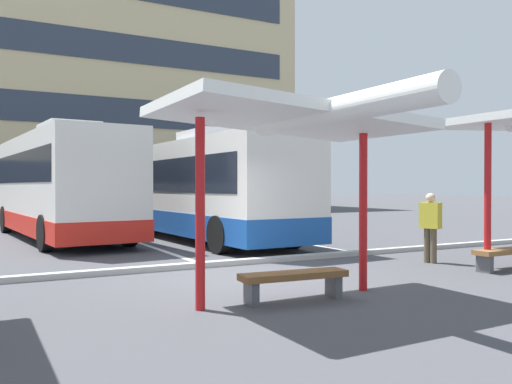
{
  "coord_description": "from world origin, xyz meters",
  "views": [
    {
      "loc": [
        -4.58,
        -8.94,
        1.77
      ],
      "look_at": [
        2.22,
        3.65,
        1.6
      ],
      "focal_mm": 37.05,
      "sensor_mm": 36.0,
      "label": 1
    }
  ],
  "objects_px": {
    "bench_1": "(294,279)",
    "bench_2": "(507,254)",
    "waiting_shelter_1": "(298,121)",
    "waiting_passenger_0": "(430,223)",
    "coach_bus_0": "(59,186)",
    "coach_bus_1": "(192,190)"
  },
  "relations": [
    {
      "from": "waiting_shelter_1",
      "to": "waiting_passenger_0",
      "type": "distance_m",
      "value": 5.63
    },
    {
      "from": "coach_bus_1",
      "to": "bench_2",
      "type": "xyz_separation_m",
      "value": [
        3.28,
        -9.63,
        -1.3
      ]
    },
    {
      "from": "bench_2",
      "to": "waiting_passenger_0",
      "type": "bearing_deg",
      "value": 113.34
    },
    {
      "from": "coach_bus_1",
      "to": "waiting_shelter_1",
      "type": "height_order",
      "value": "coach_bus_1"
    },
    {
      "from": "waiting_shelter_1",
      "to": "bench_2",
      "type": "relative_size",
      "value": 2.57
    },
    {
      "from": "bench_1",
      "to": "waiting_passenger_0",
      "type": "xyz_separation_m",
      "value": [
        4.93,
        1.92,
        0.58
      ]
    },
    {
      "from": "bench_1",
      "to": "bench_2",
      "type": "distance_m",
      "value": 5.59
    },
    {
      "from": "waiting_shelter_1",
      "to": "bench_2",
      "type": "height_order",
      "value": "waiting_shelter_1"
    },
    {
      "from": "coach_bus_0",
      "to": "coach_bus_1",
      "type": "relative_size",
      "value": 0.87
    },
    {
      "from": "coach_bus_1",
      "to": "bench_1",
      "type": "xyz_separation_m",
      "value": [
        -2.29,
        -10.04,
        -1.3
      ]
    },
    {
      "from": "bench_1",
      "to": "bench_2",
      "type": "relative_size",
      "value": 1.01
    },
    {
      "from": "waiting_passenger_0",
      "to": "coach_bus_0",
      "type": "bearing_deg",
      "value": 123.84
    },
    {
      "from": "bench_1",
      "to": "bench_2",
      "type": "bearing_deg",
      "value": 4.29
    },
    {
      "from": "coach_bus_0",
      "to": "waiting_passenger_0",
      "type": "distance_m",
      "value": 12.02
    },
    {
      "from": "coach_bus_1",
      "to": "waiting_shelter_1",
      "type": "relative_size",
      "value": 2.7
    },
    {
      "from": "bench_1",
      "to": "waiting_passenger_0",
      "type": "distance_m",
      "value": 5.32
    },
    {
      "from": "waiting_shelter_1",
      "to": "waiting_passenger_0",
      "type": "height_order",
      "value": "waiting_shelter_1"
    },
    {
      "from": "coach_bus_0",
      "to": "waiting_shelter_1",
      "type": "bearing_deg",
      "value": -81.7
    },
    {
      "from": "coach_bus_0",
      "to": "bench_2",
      "type": "relative_size",
      "value": 6.02
    },
    {
      "from": "coach_bus_0",
      "to": "waiting_shelter_1",
      "type": "relative_size",
      "value": 2.34
    },
    {
      "from": "coach_bus_0",
      "to": "bench_1",
      "type": "distance_m",
      "value": 12.09
    },
    {
      "from": "coach_bus_0",
      "to": "bench_2",
      "type": "distance_m",
      "value": 13.68
    }
  ]
}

